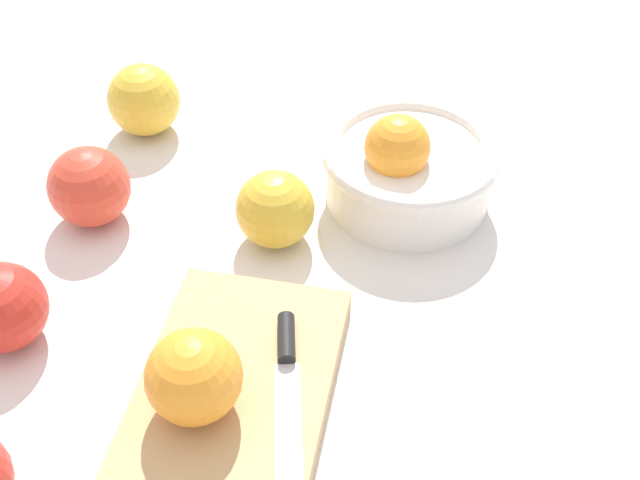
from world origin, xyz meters
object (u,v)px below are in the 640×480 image
object	(u,v)px
orange_on_board	(194,377)
cutting_board	(232,400)
apple_mid_left	(275,209)
apple_front_left_2	(89,187)
apple_front_left	(144,100)
apple_front_right	(1,307)
knife	(287,374)
bowl	(408,167)

from	to	relation	value
orange_on_board	cutting_board	bearing A→B (deg)	127.04
apple_mid_left	apple_front_left_2	size ratio (longest dim) A/B	0.95
orange_on_board	apple_front_left	xyz separation A→B (m)	(-0.35, -0.17, -0.02)
apple_front_left	apple_mid_left	bearing A→B (deg)	51.76
apple_mid_left	apple_front_right	xyz separation A→B (m)	(0.16, -0.19, 0.00)
orange_on_board	apple_mid_left	distance (m)	0.21
knife	apple_front_left	world-z (taller)	apple_front_left
cutting_board	apple_front_left_2	distance (m)	0.27
cutting_board	apple_front_left	world-z (taller)	apple_front_left
cutting_board	apple_mid_left	bearing A→B (deg)	-176.68
orange_on_board	apple_front_right	world-z (taller)	orange_on_board
cutting_board	knife	size ratio (longest dim) A/B	1.54
orange_on_board	apple_front_left_2	distance (m)	0.26
apple_front_left	apple_front_left_2	size ratio (longest dim) A/B	1.01
bowl	orange_on_board	bearing A→B (deg)	-23.06
apple_mid_left	apple_front_right	world-z (taller)	apple_front_right
apple_front_right	cutting_board	bearing A→B (deg)	80.99
knife	apple_front_right	size ratio (longest dim) A/B	2.07
orange_on_board	apple_front_left_2	size ratio (longest dim) A/B	0.92
orange_on_board	apple_front_left	world-z (taller)	orange_on_board
cutting_board	knife	bearing A→B (deg)	119.04
cutting_board	apple_mid_left	distance (m)	0.19
apple_front_left	apple_front_right	distance (m)	0.30
apple_mid_left	knife	bearing A→B (deg)	16.41
orange_on_board	knife	distance (m)	0.08
knife	apple_front_left	bearing A→B (deg)	-143.54
apple_mid_left	apple_front_left_2	distance (m)	0.18
bowl	apple_front_left	bearing A→B (deg)	-101.81
cutting_board	knife	distance (m)	0.05
cutting_board	knife	world-z (taller)	knife
bowl	cutting_board	xyz separation A→B (m)	(0.27, -0.10, -0.03)
bowl	apple_mid_left	xyz separation A→B (m)	(0.08, -0.11, -0.00)
apple_front_right	bowl	bearing A→B (deg)	128.46
bowl	apple_front_left_2	bearing A→B (deg)	-73.59
cutting_board	apple_front_right	world-z (taller)	apple_front_right
apple_front_right	apple_front_left_2	xyz separation A→B (m)	(-0.15, 0.01, 0.00)
knife	apple_front_right	xyz separation A→B (m)	(-0.01, -0.24, 0.01)
cutting_board	apple_front_right	size ratio (longest dim) A/B	3.19
bowl	apple_mid_left	distance (m)	0.14
apple_mid_left	apple_front_right	bearing A→B (deg)	-49.91
apple_front_left_2	bowl	bearing A→B (deg)	106.41
cutting_board	apple_front_left_2	world-z (taller)	apple_front_left_2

